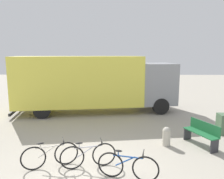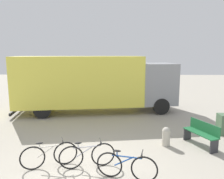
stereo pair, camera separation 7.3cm
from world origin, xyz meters
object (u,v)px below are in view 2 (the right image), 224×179
Objects in this scene: bicycle_middle at (87,155)px; bicycle_far at (126,166)px; park_bench at (202,133)px; bollard_near_bench at (166,136)px; bicycle_near at (49,155)px; delivery_truck at (94,82)px.

bicycle_far is at bearing -42.42° from bicycle_middle.
park_bench is at bearing 8.35° from bicycle_middle.
bollard_near_bench is at bearing 16.99° from bicycle_middle.
bollard_near_bench is (-1.30, -0.03, -0.11)m from park_bench.
bicycle_near is at bearing 178.49° from bicycle_far.
bicycle_near reaches higher than bollard_near_bench.
park_bench is at bearing 51.91° from bicycle_far.
bicycle_far is at bearing 104.86° from park_bench.
bicycle_near is 2.23× the size of bollard_near_bench.
bicycle_far is at bearing -124.86° from bollard_near_bench.
park_bench is 0.89× the size of bicycle_middle.
delivery_truck is at bearing 62.24° from bicycle_near.
delivery_truck reaches higher than bicycle_middle.
bicycle_near is 1.14m from bicycle_middle.
bicycle_far is (2.28, -0.61, 0.00)m from bicycle_near.
bicycle_middle is (0.42, -6.41, -1.40)m from delivery_truck.
park_bench reaches higher than bicycle_far.
bicycle_middle is (-4.01, -1.67, -0.11)m from park_bench.
delivery_truck is at bearing 115.99° from bicycle_far.
delivery_truck is 5.92× the size of bicycle_near.
bicycle_near and bicycle_middle have the same top height.
delivery_truck is 5.70× the size of bicycle_far.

